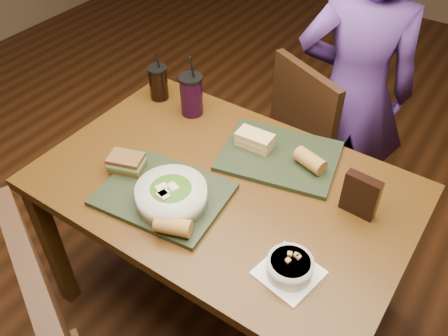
{
  "coord_description": "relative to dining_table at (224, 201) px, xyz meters",
  "views": [
    {
      "loc": [
        0.68,
        -0.99,
        1.91
      ],
      "look_at": [
        0.0,
        0.0,
        0.82
      ],
      "focal_mm": 38.0,
      "sensor_mm": 36.0,
      "label": 1
    }
  ],
  "objects": [
    {
      "name": "sandwich_near",
      "position": [
        -0.32,
        -0.15,
        0.14
      ],
      "size": [
        0.14,
        0.12,
        0.06
      ],
      "color": "#593819",
      "rests_on": "tray_near"
    },
    {
      "name": "dining_table",
      "position": [
        0.0,
        0.0,
        0.0
      ],
      "size": [
        1.3,
        0.85,
        0.75
      ],
      "color": "#462B0E",
      "rests_on": "ground"
    },
    {
      "name": "ground",
      "position": [
        0.0,
        0.0,
        -0.66
      ],
      "size": [
        6.0,
        6.0,
        0.0
      ],
      "primitive_type": "plane",
      "color": "#381C0B",
      "rests_on": "ground"
    },
    {
      "name": "cup_berry",
      "position": [
        -0.35,
        0.28,
        0.18
      ],
      "size": [
        0.1,
        0.1,
        0.27
      ],
      "color": "black",
      "rests_on": "dining_table"
    },
    {
      "name": "chip_bag",
      "position": [
        0.44,
        0.13,
        0.17
      ],
      "size": [
        0.12,
        0.04,
        0.15
      ],
      "primitive_type": "cube",
      "rotation": [
        0.0,
        0.0,
        -0.05
      ],
      "color": "black",
      "rests_on": "dining_table"
    },
    {
      "name": "baguette_far",
      "position": [
        0.22,
        0.23,
        0.14
      ],
      "size": [
        0.13,
        0.09,
        0.06
      ],
      "primitive_type": "cylinder",
      "rotation": [
        0.0,
        1.57,
        -0.28
      ],
      "color": "#AD7533",
      "rests_on": "tray_far"
    },
    {
      "name": "baguette_near",
      "position": [
        0.0,
        -0.29,
        0.14
      ],
      "size": [
        0.13,
        0.09,
        0.06
      ],
      "primitive_type": "cylinder",
      "rotation": [
        0.0,
        1.57,
        0.34
      ],
      "color": "#AD7533",
      "rests_on": "tray_near"
    },
    {
      "name": "sandwich_far",
      "position": [
        -0.01,
        0.22,
        0.14
      ],
      "size": [
        0.14,
        0.08,
        0.05
      ],
      "color": "tan",
      "rests_on": "tray_far"
    },
    {
      "name": "cup_cola",
      "position": [
        -0.53,
        0.29,
        0.17
      ],
      "size": [
        0.08,
        0.08,
        0.23
      ],
      "color": "black",
      "rests_on": "dining_table"
    },
    {
      "name": "tray_near",
      "position": [
        -0.13,
        -0.17,
        0.1
      ],
      "size": [
        0.45,
        0.36,
        0.02
      ],
      "primitive_type": "cube",
      "rotation": [
        0.0,
        0.0,
        0.11
      ],
      "color": "black",
      "rests_on": "dining_table"
    },
    {
      "name": "tray_far",
      "position": [
        0.1,
        0.23,
        0.1
      ],
      "size": [
        0.48,
        0.4,
        0.02
      ],
      "primitive_type": "cube",
      "rotation": [
        0.0,
        0.0,
        0.22
      ],
      "color": "black",
      "rests_on": "dining_table"
    },
    {
      "name": "soup_bowl",
      "position": [
        0.37,
        -0.21,
        0.12
      ],
      "size": [
        0.19,
        0.19,
        0.07
      ],
      "color": "white",
      "rests_on": "dining_table"
    },
    {
      "name": "chair_far",
      "position": [
        0.01,
        0.69,
        -0.15
      ],
      "size": [
        0.53,
        0.54,
        0.92
      ],
      "color": "black",
      "rests_on": "ground"
    },
    {
      "name": "salad_bowl",
      "position": [
        -0.08,
        -0.19,
        0.15
      ],
      "size": [
        0.23,
        0.23,
        0.08
      ],
      "color": "silver",
      "rests_on": "tray_near"
    },
    {
      "name": "diner",
      "position": [
        0.15,
        0.81,
        0.08
      ],
      "size": [
        0.63,
        0.54,
        1.47
      ],
      "primitive_type": "imported",
      "rotation": [
        0.0,
        0.0,
        3.55
      ],
      "color": "#4A2A76",
      "rests_on": "ground"
    }
  ]
}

